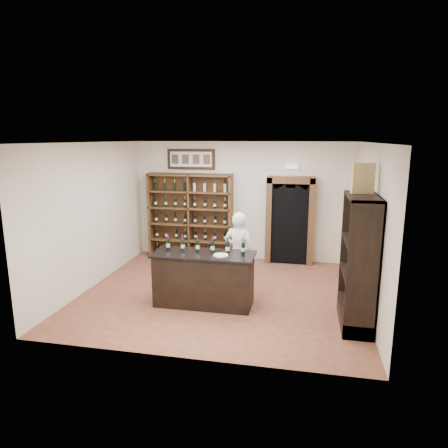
{
  "coord_description": "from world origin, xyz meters",
  "views": [
    {
      "loc": [
        1.58,
        -7.46,
        3.09
      ],
      "look_at": [
        -0.0,
        0.3,
        1.37
      ],
      "focal_mm": 32.0,
      "sensor_mm": 36.0,
      "label": 1
    }
  ],
  "objects": [
    {
      "name": "floor",
      "position": [
        0.0,
        0.0,
        0.0
      ],
      "size": [
        5.5,
        5.5,
        0.0
      ],
      "primitive_type": "plane",
      "color": "#95593B",
      "rests_on": "ground"
    },
    {
      "name": "ceiling",
      "position": [
        0.0,
        0.0,
        3.0
      ],
      "size": [
        5.5,
        5.5,
        0.0
      ],
      "primitive_type": "plane",
      "rotation": [
        3.14,
        0.0,
        0.0
      ],
      "color": "white",
      "rests_on": "wall_back"
    },
    {
      "name": "wall_back",
      "position": [
        0.0,
        2.5,
        1.5
      ],
      "size": [
        5.5,
        0.04,
        3.0
      ],
      "primitive_type": "cube",
      "color": "white",
      "rests_on": "ground"
    },
    {
      "name": "wall_left",
      "position": [
        -2.75,
        0.0,
        1.5
      ],
      "size": [
        0.04,
        5.0,
        3.0
      ],
      "primitive_type": "cube",
      "color": "white",
      "rests_on": "ground"
    },
    {
      "name": "wall_right",
      "position": [
        2.75,
        0.0,
        1.5
      ],
      "size": [
        0.04,
        5.0,
        3.0
      ],
      "primitive_type": "cube",
      "color": "white",
      "rests_on": "ground"
    },
    {
      "name": "wine_shelf",
      "position": [
        -1.3,
        2.33,
        1.1
      ],
      "size": [
        2.2,
        0.38,
        2.2
      ],
      "color": "brown",
      "rests_on": "ground"
    },
    {
      "name": "framed_picture",
      "position": [
        -1.3,
        2.47,
        2.55
      ],
      "size": [
        1.25,
        0.04,
        0.52
      ],
      "primitive_type": "cube",
      "color": "black",
      "rests_on": "wall_back"
    },
    {
      "name": "arched_doorway",
      "position": [
        1.25,
        2.33,
        1.14
      ],
      "size": [
        1.17,
        0.35,
        2.17
      ],
      "color": "black",
      "rests_on": "ground"
    },
    {
      "name": "emergency_light",
      "position": [
        1.25,
        2.42,
        2.4
      ],
      "size": [
        0.3,
        0.1,
        0.1
      ],
      "primitive_type": "cube",
      "color": "white",
      "rests_on": "wall_back"
    },
    {
      "name": "tasting_counter",
      "position": [
        -0.2,
        -0.6,
        0.49
      ],
      "size": [
        1.88,
        0.78,
        1.0
      ],
      "color": "black",
      "rests_on": "ground"
    },
    {
      "name": "counter_bottle_0",
      "position": [
        -0.92,
        -0.51,
        1.11
      ],
      "size": [
        0.07,
        0.07,
        0.3
      ],
      "color": "black",
      "rests_on": "tasting_counter"
    },
    {
      "name": "counter_bottle_1",
      "position": [
        -0.63,
        -0.51,
        1.11
      ],
      "size": [
        0.07,
        0.07,
        0.3
      ],
      "color": "black",
      "rests_on": "tasting_counter"
    },
    {
      "name": "counter_bottle_2",
      "position": [
        -0.34,
        -0.51,
        1.11
      ],
      "size": [
        0.07,
        0.07,
        0.3
      ],
      "color": "black",
      "rests_on": "tasting_counter"
    },
    {
      "name": "counter_bottle_3",
      "position": [
        -0.06,
        -0.51,
        1.11
      ],
      "size": [
        0.07,
        0.07,
        0.3
      ],
      "color": "black",
      "rests_on": "tasting_counter"
    },
    {
      "name": "counter_bottle_4",
      "position": [
        0.23,
        -0.51,
        1.11
      ],
      "size": [
        0.07,
        0.07,
        0.3
      ],
      "color": "black",
      "rests_on": "tasting_counter"
    },
    {
      "name": "counter_bottle_5",
      "position": [
        0.52,
        -0.51,
        1.11
      ],
      "size": [
        0.07,
        0.07,
        0.3
      ],
      "color": "black",
      "rests_on": "tasting_counter"
    },
    {
      "name": "side_cabinet",
      "position": [
        2.52,
        -0.9,
        0.75
      ],
      "size": [
        0.48,
        1.2,
        2.2
      ],
      "color": "black",
      "rests_on": "ground"
    },
    {
      "name": "shopkeeper",
      "position": [
        0.34,
        0.11,
        0.83
      ],
      "size": [
        0.66,
        0.49,
        1.67
      ],
      "primitive_type": "imported",
      "rotation": [
        0.0,
        0.0,
        2.98
      ],
      "color": "white",
      "rests_on": "ground"
    },
    {
      "name": "plate",
      "position": [
        0.14,
        -0.7,
        1.01
      ],
      "size": [
        0.27,
        0.27,
        0.02
      ],
      "primitive_type": "cylinder",
      "color": "silver",
      "rests_on": "tasting_counter"
    },
    {
      "name": "wine_crate",
      "position": [
        2.49,
        -0.69,
        2.45
      ],
      "size": [
        0.36,
        0.19,
        0.49
      ],
      "primitive_type": "cube",
      "rotation": [
        0.0,
        0.0,
        0.13
      ],
      "color": "tan",
      "rests_on": "side_cabinet"
    }
  ]
}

